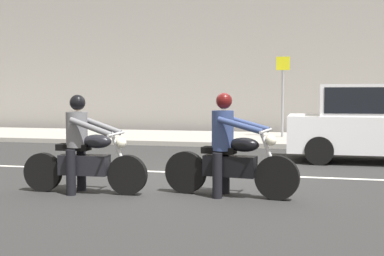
{
  "coord_description": "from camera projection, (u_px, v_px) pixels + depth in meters",
  "views": [
    {
      "loc": [
        1.93,
        -9.03,
        1.61
      ],
      "look_at": [
        -0.13,
        -0.4,
        1.0
      ],
      "focal_mm": 48.08,
      "sensor_mm": 36.0,
      "label": 1
    }
  ],
  "objects": [
    {
      "name": "sidewalk_slab",
      "position": [
        254.0,
        139.0,
        17.08
      ],
      "size": [
        40.0,
        4.4,
        0.14
      ],
      "primitive_type": "cube",
      "color": "#99968E",
      "rests_on": "ground_plane"
    },
    {
      "name": "lane_marking_stripe",
      "position": [
        182.0,
        172.0,
        10.34
      ],
      "size": [
        18.0,
        0.14,
        0.01
      ],
      "primitive_type": "cube",
      "color": "silver",
      "rests_on": "ground_plane"
    },
    {
      "name": "motorcycle_with_rider_gray",
      "position": [
        83.0,
        153.0,
        8.21
      ],
      "size": [
        2.08,
        0.7,
        1.58
      ],
      "color": "black",
      "rests_on": "ground_plane"
    },
    {
      "name": "motorcycle_with_rider_denim_blue",
      "position": [
        229.0,
        155.0,
        7.95
      ],
      "size": [
        2.15,
        0.72,
        1.61
      ],
      "color": "black",
      "rests_on": "ground_plane"
    },
    {
      "name": "street_sign_post",
      "position": [
        283.0,
        88.0,
        16.9
      ],
      "size": [
        0.44,
        0.08,
        2.68
      ],
      "color": "gray",
      "rests_on": "sidewalk_slab"
    },
    {
      "name": "parked_hatchback_white",
      "position": [
        371.0,
        122.0,
        11.88
      ],
      "size": [
        3.74,
        1.76,
        1.8
      ],
      "color": "silver",
      "rests_on": "ground_plane"
    },
    {
      "name": "ground_plane",
      "position": [
        204.0,
        181.0,
        9.32
      ],
      "size": [
        80.0,
        80.0,
        0.0
      ],
      "primitive_type": "plane",
      "color": "#292929"
    }
  ]
}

